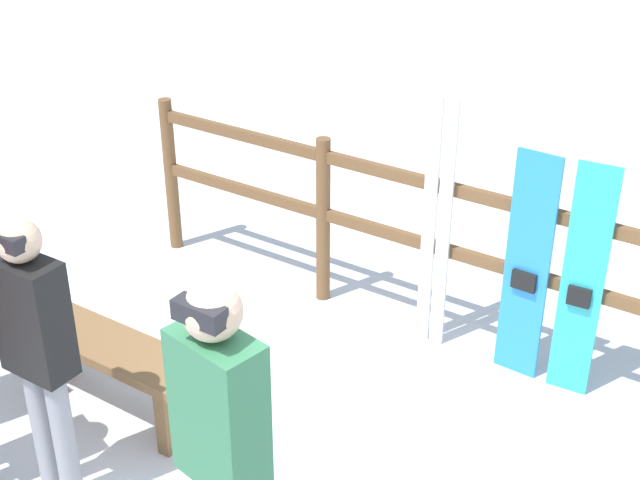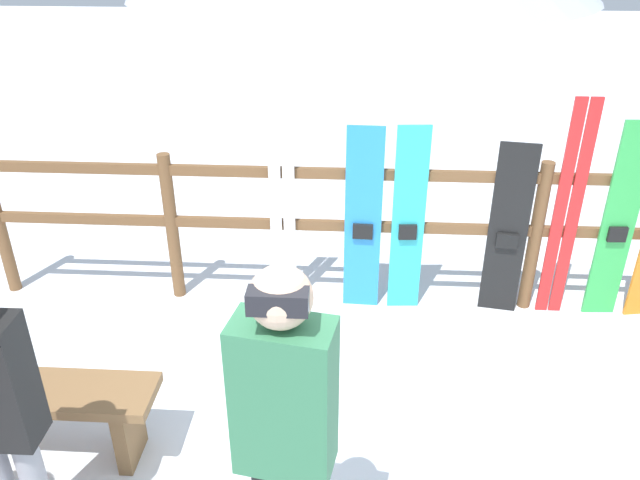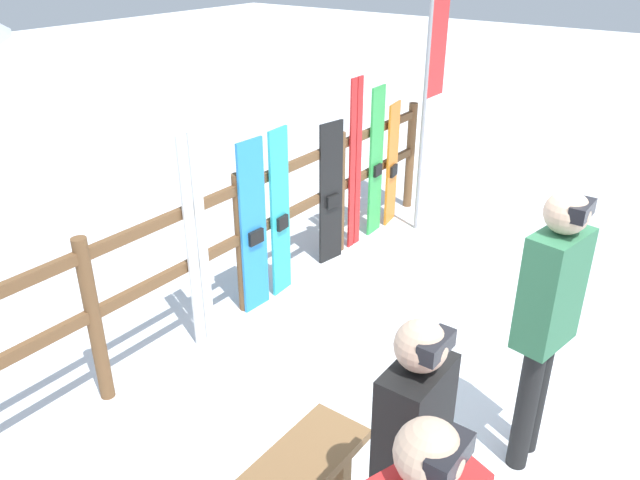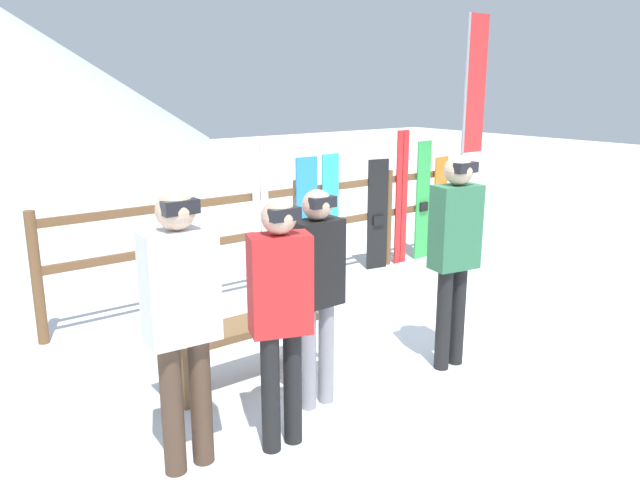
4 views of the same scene
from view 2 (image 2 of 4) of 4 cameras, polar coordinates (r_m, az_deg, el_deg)
name	(u,v)px [view 2 (image 2 of 4)]	position (r m, az deg, el deg)	size (l,w,h in m)	color
fence	(351,219)	(4.85, 2.85, 1.90)	(5.80, 0.10, 1.24)	brown
bench	(34,405)	(4.01, -24.70, -13.55)	(1.41, 0.36, 0.50)	brown
person_plaid_green	(285,426)	(2.56, -3.22, -16.64)	(0.42, 0.28, 1.78)	black
ski_pair_white	(282,207)	(4.78, -3.47, 3.03)	(0.20, 0.02, 1.71)	white
snowboard_blue	(363,222)	(4.79, 3.95, 1.68)	(0.28, 0.06, 1.51)	#288CE0
snowboard_cyan	(408,222)	(4.80, 8.06, 1.62)	(0.25, 0.07, 1.52)	#2DBFCC
snowboard_black_stripe	(508,232)	(4.95, 16.78, 0.73)	(0.29, 0.09, 1.41)	black
ski_pair_red	(567,212)	(5.00, 21.63, 2.36)	(0.19, 0.02, 1.74)	red
snowboard_green	(618,224)	(5.17, 25.62, 1.34)	(0.25, 0.06, 1.59)	green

